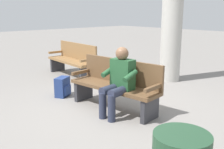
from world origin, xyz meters
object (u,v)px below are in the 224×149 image
support_pillar (173,0)px  bench_near (116,84)px  person_seated (118,80)px  bench_far (73,59)px  backpack (63,87)px

support_pillar → bench_near: bearing=102.7°
bench_near → support_pillar: bearing=-83.5°
support_pillar → person_seated: bearing=107.5°
bench_far → support_pillar: size_ratio=0.45×
bench_near → person_seated: bearing=138.0°
backpack → bench_near: bearing=-164.2°
support_pillar → bench_far: bearing=36.9°
person_seated → backpack: 1.60m
bench_far → person_seated: bearing=163.3°
person_seated → bench_far: (2.92, -1.06, -0.17)m
backpack → bench_far: bearing=-41.3°
bench_near → bench_far: size_ratio=1.01×
person_seated → bench_far: person_seated is taller
bench_near → person_seated: size_ratio=1.56×
bench_near → backpack: 1.33m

